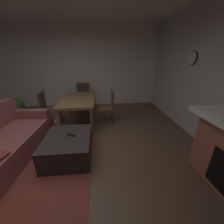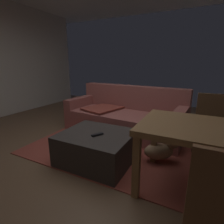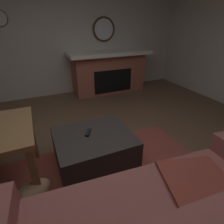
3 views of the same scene
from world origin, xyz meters
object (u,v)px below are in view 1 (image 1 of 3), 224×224
dining_chair_east (83,95)px  potted_plant (17,105)px  dining_chair_north (48,107)px  small_dog (59,128)px  dining_chair_south (109,105)px  dining_table (78,101)px  wall_clock (192,58)px  tv_remote (71,135)px  ottoman_coffee_table (69,147)px

dining_chair_east → potted_plant: dining_chair_east is taller
dining_chair_north → small_dog: 0.79m
dining_chair_east → small_dog: 1.82m
dining_chair_south → potted_plant: (0.80, 2.90, -0.18)m
dining_chair_south → potted_plant: size_ratio=1.56×
dining_table → potted_plant: dining_table is taller
small_dog → wall_clock: bearing=-87.2°
tv_remote → dining_chair_north: dining_chair_north is taller
dining_table → dining_chair_east: 1.15m
tv_remote → dining_table: size_ratio=0.11×
potted_plant → wall_clock: size_ratio=1.95×
dining_table → dining_chair_north: 0.83m
dining_chair_north → wall_clock: size_ratio=3.03×
dining_chair_north → potted_plant: dining_chair_north is taller
dining_table → dining_chair_north: bearing=90.4°
ottoman_coffee_table → dining_table: dining_table is taller
dining_table → dining_chair_south: (0.00, -0.82, -0.13)m
tv_remote → dining_chair_north: (1.34, 0.85, 0.09)m
tv_remote → dining_chair_south: size_ratio=0.17×
ottoman_coffee_table → dining_table: (1.40, -0.04, 0.44)m
potted_plant → tv_remote: bearing=-135.6°
potted_plant → wall_clock: wall_clock is taller
small_dog → wall_clock: (0.15, -3.13, 1.56)m
dining_table → potted_plant: 2.25m
tv_remote → dining_chair_south: (1.35, -0.80, 0.09)m
ottoman_coffee_table → dining_chair_south: size_ratio=1.02×
dining_chair_north → wall_clock: bearing=-97.1°
ottoman_coffee_table → dining_chair_south: dining_chair_south is taller
dining_chair_south → potted_plant: 3.01m
dining_chair_south → dining_chair_east: (1.14, 0.82, 0.00)m
dining_chair_north → tv_remote: bearing=-147.7°
dining_table → dining_chair_east: size_ratio=1.61×
tv_remote → small_dog: size_ratio=0.34×
wall_clock → potted_plant: bearing=75.5°
dining_chair_south → wall_clock: (-0.44, -1.89, 1.22)m
ottoman_coffee_table → dining_chair_east: bearing=-0.9°
ottoman_coffee_table → dining_chair_south: (1.40, -0.86, 0.31)m
wall_clock → dining_table: bearing=80.7°
dining_chair_south → small_dog: size_ratio=1.97×
dining_chair_east → ottoman_coffee_table: bearing=179.1°
potted_plant → dining_chair_east: bearing=-80.5°
ottoman_coffee_table → tv_remote: (0.05, -0.06, 0.22)m
dining_chair_east → dining_chair_north: bearing=144.2°
dining_chair_east → tv_remote: bearing=-179.5°
dining_chair_south → dining_chair_east: same height
tv_remote → dining_table: dining_table is taller
tv_remote → dining_chair_south: 1.57m
dining_chair_east → wall_clock: (-1.59, -2.71, 1.22)m
dining_chair_south → small_dog: 1.42m
potted_plant → dining_chair_north: bearing=-122.6°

